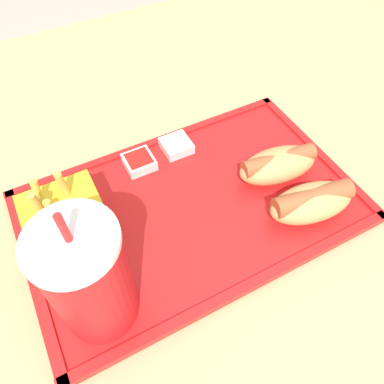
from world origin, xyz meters
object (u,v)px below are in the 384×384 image
Objects in this scene: hot_dog_far at (311,202)px; sauce_cup_ketchup at (139,162)px; hot_dog_near at (278,164)px; soda_cup at (89,279)px; sauce_cup_mayo at (176,145)px; fries_carton at (65,219)px.

hot_dog_far is 2.92× the size of sauce_cup_ketchup.
soda_cup is at bearing 13.89° from hot_dog_near.
hot_dog_near is 0.16m from sauce_cup_mayo.
fries_carton is (0.29, -0.04, 0.01)m from hot_dog_near.
hot_dog_far is at bearing 118.67° from sauce_cup_mayo.
fries_carton reaches higher than hot_dog_near.
sauce_cup_mayo is 1.00× the size of sauce_cup_ketchup.
sauce_cup_mayo is 0.06m from sauce_cup_ketchup.
hot_dog_far is at bearing 179.43° from soda_cup.
hot_dog_near is (-0.29, -0.07, -0.05)m from soda_cup.
hot_dog_near reaches higher than sauce_cup_ketchup.
soda_cup reaches higher than hot_dog_far.
sauce_cup_mayo is (-0.19, -0.19, -0.07)m from soda_cup.
hot_dog_near is 1.14× the size of fries_carton.
sauce_cup_mayo is (0.10, -0.19, -0.02)m from hot_dog_far.
hot_dog_far is 2.92× the size of sauce_cup_mayo.
hot_dog_far is 0.25m from sauce_cup_ketchup.
hot_dog_near is 0.30m from fries_carton.
sauce_cup_ketchup is at bearing -123.69° from soda_cup.
fries_carton is (0.29, -0.12, 0.01)m from hot_dog_far.
soda_cup is 0.12m from fries_carton.
fries_carton is 2.52× the size of sauce_cup_ketchup.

